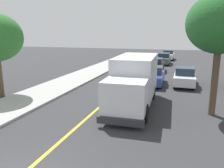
{
  "coord_description": "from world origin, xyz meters",
  "views": [
    {
      "loc": [
        4.93,
        -5.21,
        4.72
      ],
      "look_at": [
        0.6,
        8.61,
        1.4
      ],
      "focal_mm": 36.29,
      "sensor_mm": 36.0,
      "label": 1
    }
  ],
  "objects_px": {
    "parked_car_far": "(164,59)",
    "street_tree_far_side": "(221,24)",
    "parked_car_furthest": "(168,55)",
    "parked_van_across": "(185,77)",
    "parked_car_mid": "(155,65)",
    "box_truck": "(134,80)",
    "parked_car_near": "(153,76)"
  },
  "relations": [
    {
      "from": "parked_car_near",
      "to": "parked_car_far",
      "type": "xyz_separation_m",
      "value": [
        -0.24,
        14.15,
        0.0
      ]
    },
    {
      "from": "parked_car_far",
      "to": "parked_van_across",
      "type": "distance_m",
      "value": 14.02
    },
    {
      "from": "box_truck",
      "to": "parked_car_far",
      "type": "relative_size",
      "value": 1.65
    },
    {
      "from": "parked_car_mid",
      "to": "parked_car_furthest",
      "type": "height_order",
      "value": "same"
    },
    {
      "from": "parked_car_near",
      "to": "parked_van_across",
      "type": "relative_size",
      "value": 1.01
    },
    {
      "from": "parked_car_furthest",
      "to": "parked_car_mid",
      "type": "bearing_deg",
      "value": -92.8
    },
    {
      "from": "parked_car_near",
      "to": "parked_car_far",
      "type": "height_order",
      "value": "same"
    },
    {
      "from": "box_truck",
      "to": "parked_car_near",
      "type": "distance_m",
      "value": 6.78
    },
    {
      "from": "parked_car_far",
      "to": "parked_car_furthest",
      "type": "relative_size",
      "value": 0.99
    },
    {
      "from": "parked_car_furthest",
      "to": "street_tree_far_side",
      "type": "height_order",
      "value": "street_tree_far_side"
    },
    {
      "from": "box_truck",
      "to": "parked_car_near",
      "type": "relative_size",
      "value": 1.64
    },
    {
      "from": "parked_car_far",
      "to": "street_tree_far_side",
      "type": "height_order",
      "value": "street_tree_far_side"
    },
    {
      "from": "parked_car_near",
      "to": "street_tree_far_side",
      "type": "relative_size",
      "value": 0.65
    },
    {
      "from": "parked_car_near",
      "to": "street_tree_far_side",
      "type": "bearing_deg",
      "value": -58.08
    },
    {
      "from": "parked_car_near",
      "to": "parked_van_across",
      "type": "xyz_separation_m",
      "value": [
        2.75,
        0.45,
        0.0
      ]
    },
    {
      "from": "parked_car_mid",
      "to": "parked_car_furthest",
      "type": "distance_m",
      "value": 13.42
    },
    {
      "from": "parked_car_furthest",
      "to": "parked_van_across",
      "type": "xyz_separation_m",
      "value": [
        2.74,
        -19.86,
        0.0
      ]
    },
    {
      "from": "parked_car_furthest",
      "to": "street_tree_far_side",
      "type": "xyz_separation_m",
      "value": [
        4.29,
        -27.22,
        4.37
      ]
    },
    {
      "from": "street_tree_far_side",
      "to": "box_truck",
      "type": "bearing_deg",
      "value": 177.46
    },
    {
      "from": "box_truck",
      "to": "parked_car_mid",
      "type": "bearing_deg",
      "value": 91.04
    },
    {
      "from": "parked_car_furthest",
      "to": "parked_van_across",
      "type": "height_order",
      "value": "same"
    },
    {
      "from": "parked_car_near",
      "to": "parked_van_across",
      "type": "height_order",
      "value": "same"
    },
    {
      "from": "parked_car_far",
      "to": "street_tree_far_side",
      "type": "bearing_deg",
      "value": -77.83
    },
    {
      "from": "parked_car_mid",
      "to": "parked_van_across",
      "type": "relative_size",
      "value": 1.01
    },
    {
      "from": "parked_car_furthest",
      "to": "parked_van_across",
      "type": "bearing_deg",
      "value": -82.15
    },
    {
      "from": "parked_car_furthest",
      "to": "parked_car_near",
      "type": "bearing_deg",
      "value": -90.04
    },
    {
      "from": "box_truck",
      "to": "parked_car_far",
      "type": "height_order",
      "value": "box_truck"
    },
    {
      "from": "parked_van_across",
      "to": "parked_car_mid",
      "type": "bearing_deg",
      "value": 117.72
    },
    {
      "from": "parked_car_far",
      "to": "street_tree_far_side",
      "type": "xyz_separation_m",
      "value": [
        4.54,
        -21.05,
        4.37
      ]
    },
    {
      "from": "parked_car_furthest",
      "to": "box_truck",
      "type": "bearing_deg",
      "value": -90.87
    },
    {
      "from": "parked_car_far",
      "to": "box_truck",
      "type": "bearing_deg",
      "value": -90.43
    },
    {
      "from": "parked_car_far",
      "to": "parked_car_furthest",
      "type": "bearing_deg",
      "value": 87.65
    }
  ]
}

